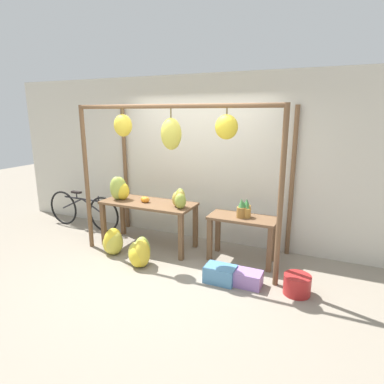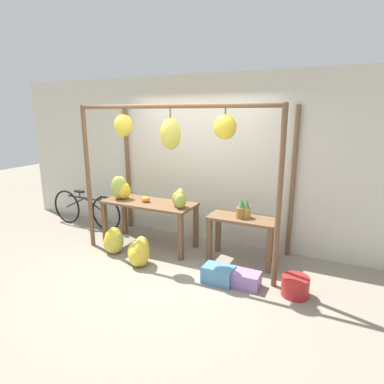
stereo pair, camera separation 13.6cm
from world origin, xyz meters
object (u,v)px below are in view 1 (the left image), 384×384
(orange_pile, at_px, (145,200))
(parked_bicycle, at_px, (83,210))
(pineapple_cluster, at_px, (244,210))
(blue_bucket, at_px, (297,285))
(banana_pile_ground_right, at_px, (140,253))
(fruit_crate_purple, at_px, (248,279))
(banana_pile_on_table, at_px, (119,189))
(banana_pile_ground_left, at_px, (113,242))
(fruit_crate_white, at_px, (220,274))
(papaya_pile, at_px, (180,199))

(orange_pile, xyz_separation_m, parked_bicycle, (-1.58, 0.25, -0.45))
(pineapple_cluster, relative_size, blue_bucket, 0.88)
(banana_pile_ground_right, relative_size, fruit_crate_purple, 1.22)
(banana_pile_on_table, height_order, banana_pile_ground_right, banana_pile_on_table)
(blue_bucket, xyz_separation_m, fruit_crate_purple, (-0.61, -0.06, -0.03))
(banana_pile_ground_left, distance_m, blue_bucket, 2.81)
(fruit_crate_white, distance_m, papaya_pile, 1.32)
(pineapple_cluster, xyz_separation_m, blue_bucket, (0.86, -0.61, -0.69))
(papaya_pile, height_order, fruit_crate_purple, papaya_pile)
(pineapple_cluster, distance_m, fruit_crate_purple, 1.01)
(banana_pile_ground_left, bearing_deg, banana_pile_ground_right, -15.90)
(orange_pile, relative_size, blue_bucket, 0.53)
(fruit_crate_white, relative_size, fruit_crate_purple, 1.11)
(banana_pile_ground_right, xyz_separation_m, papaya_pile, (0.34, 0.63, 0.70))
(banana_pile_on_table, distance_m, banana_pile_ground_right, 1.27)
(banana_pile_ground_right, height_order, fruit_crate_white, banana_pile_ground_right)
(fruit_crate_white, relative_size, papaya_pile, 1.33)
(fruit_crate_white, height_order, fruit_crate_purple, fruit_crate_white)
(banana_pile_ground_right, bearing_deg, orange_pile, 114.46)
(banana_pile_ground_left, bearing_deg, orange_pile, 57.29)
(banana_pile_ground_right, height_order, fruit_crate_purple, banana_pile_ground_right)
(fruit_crate_purple, bearing_deg, banana_pile_ground_left, 177.87)
(blue_bucket, bearing_deg, banana_pile_ground_right, -176.01)
(orange_pile, bearing_deg, fruit_crate_white, -22.02)
(banana_pile_on_table, relative_size, pineapple_cluster, 1.37)
(orange_pile, relative_size, papaya_pile, 0.59)
(banana_pile_ground_right, height_order, blue_bucket, banana_pile_ground_right)
(orange_pile, xyz_separation_m, banana_pile_ground_left, (-0.31, -0.49, -0.61))
(pineapple_cluster, distance_m, blue_bucket, 1.26)
(pineapple_cluster, bearing_deg, papaya_pile, -172.52)
(orange_pile, bearing_deg, banana_pile_on_table, -177.71)
(banana_pile_on_table, relative_size, fruit_crate_purple, 1.10)
(banana_pile_ground_left, relative_size, banana_pile_ground_right, 0.96)
(banana_pile_on_table, xyz_separation_m, parked_bicycle, (-1.09, 0.26, -0.59))
(fruit_crate_white, bearing_deg, fruit_crate_purple, 7.42)
(banana_pile_ground_left, distance_m, banana_pile_ground_right, 0.64)
(pineapple_cluster, bearing_deg, banana_pile_ground_left, -163.23)
(orange_pile, bearing_deg, parked_bicycle, 171.19)
(blue_bucket, xyz_separation_m, papaya_pile, (-1.85, 0.48, 0.77))
(orange_pile, relative_size, banana_pile_ground_right, 0.40)
(fruit_crate_purple, bearing_deg, banana_pile_on_table, 166.93)
(banana_pile_ground_right, height_order, parked_bicycle, parked_bicycle)
(pineapple_cluster, distance_m, parked_bicycle, 3.25)
(pineapple_cluster, bearing_deg, fruit_crate_purple, -69.16)
(fruit_crate_white, distance_m, parked_bicycle, 3.24)
(blue_bucket, distance_m, parked_bicycle, 4.15)
(banana_pile_on_table, height_order, fruit_crate_white, banana_pile_on_table)
(banana_pile_ground_left, relative_size, fruit_crate_purple, 1.17)
(banana_pile_on_table, relative_size, banana_pile_ground_left, 0.95)
(pineapple_cluster, xyz_separation_m, fruit_crate_white, (-0.11, -0.71, -0.70))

